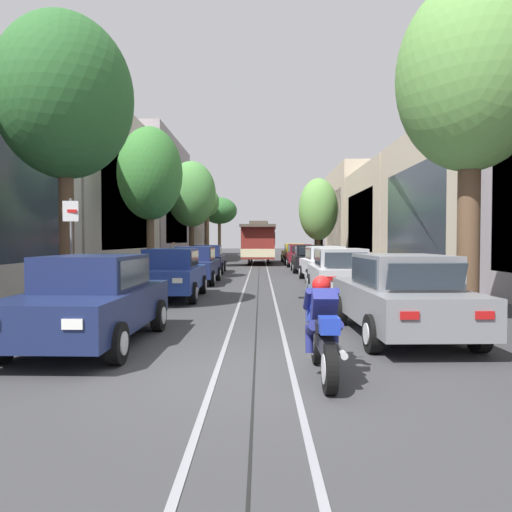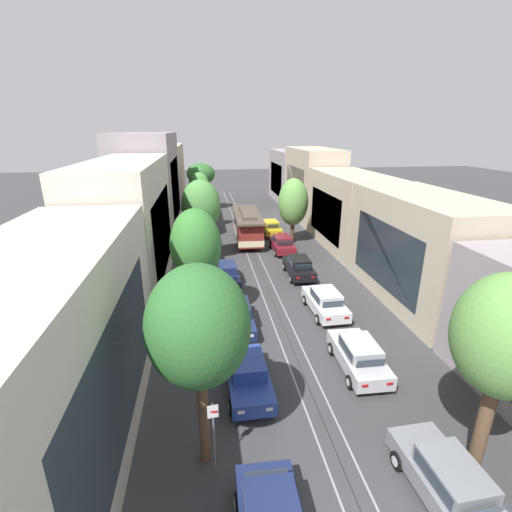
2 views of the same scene
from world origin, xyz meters
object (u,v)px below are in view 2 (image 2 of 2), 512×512
(parked_car_silver_second_right, at_px, (359,355))
(parked_car_white_mid_right, at_px, (325,302))
(parked_car_grey_near_right, at_px, (449,482))
(pedestrian_on_left_pavement, at_px, (185,244))
(street_tree_kerb_right_second, at_px, (293,202))
(street_tree_kerb_left_mid, at_px, (201,206))
(cable_car_trolley, at_px, (248,227))
(street_tree_kerb_left_fourth, at_px, (199,186))
(parked_car_yellow_sixth_right, at_px, (271,227))
(street_tree_kerb_left_far, at_px, (201,174))
(parked_car_navy_mid_left, at_px, (237,316))
(street_tree_kerb_left_second, at_px, (196,245))
(street_sign_post, at_px, (214,430))
(street_tree_kerb_right_near, at_px, (506,338))
(parked_car_maroon_fifth_right, at_px, (282,244))
(parked_car_navy_fourth_left, at_px, (226,274))
(parked_car_black_fourth_right, at_px, (299,267))
(parked_car_blue_second_left, at_px, (248,374))
(street_tree_kerb_left_near, at_px, (198,327))

(parked_car_silver_second_right, bearing_deg, parked_car_white_mid_right, 87.49)
(parked_car_grey_near_right, distance_m, pedestrian_on_left_pavement, 27.56)
(street_tree_kerb_right_second, bearing_deg, street_tree_kerb_left_mid, -154.37)
(cable_car_trolley, xyz_separation_m, pedestrian_on_left_pavement, (-6.29, -2.72, -0.70))
(street_tree_kerb_left_fourth, bearing_deg, parked_car_silver_second_right, -74.86)
(parked_car_yellow_sixth_right, relative_size, street_tree_kerb_left_far, 0.66)
(parked_car_white_mid_right, bearing_deg, parked_car_navy_mid_left, -169.47)
(parked_car_grey_near_right, xyz_separation_m, street_tree_kerb_left_second, (-7.69, 12.77, 4.06))
(street_tree_kerb_right_second, relative_size, street_sign_post, 2.33)
(street_tree_kerb_left_far, relative_size, street_tree_kerb_right_near, 0.92)
(parked_car_maroon_fifth_right, bearing_deg, parked_car_silver_second_right, -90.45)
(parked_car_navy_fourth_left, bearing_deg, street_tree_kerb_left_mid, 107.30)
(parked_car_white_mid_right, bearing_deg, parked_car_black_fourth_right, 90.68)
(parked_car_blue_second_left, height_order, street_tree_kerb_left_second, street_tree_kerb_left_second)
(street_tree_kerb_right_near, bearing_deg, parked_car_navy_fourth_left, 113.14)
(parked_car_white_mid_right, distance_m, cable_car_trolley, 16.40)
(parked_car_silver_second_right, height_order, street_tree_kerb_left_near, street_tree_kerb_left_near)
(parked_car_blue_second_left, height_order, street_tree_kerb_left_fourth, street_tree_kerb_left_fourth)
(street_sign_post, bearing_deg, parked_car_navy_fourth_left, 84.88)
(cable_car_trolley, bearing_deg, street_tree_kerb_left_second, -107.15)
(parked_car_blue_second_left, bearing_deg, street_tree_kerb_left_near, -119.43)
(parked_car_navy_mid_left, distance_m, pedestrian_on_left_pavement, 14.88)
(parked_car_grey_near_right, height_order, street_tree_kerb_left_mid, street_tree_kerb_left_mid)
(parked_car_navy_mid_left, relative_size, street_tree_kerb_right_second, 0.66)
(parked_car_blue_second_left, distance_m, parked_car_grey_near_right, 8.26)
(street_tree_kerb_left_second, bearing_deg, street_tree_kerb_right_second, 58.05)
(parked_car_navy_mid_left, relative_size, pedestrian_on_left_pavement, 2.55)
(street_sign_post, bearing_deg, parked_car_maroon_fifth_right, 72.51)
(street_tree_kerb_left_mid, height_order, street_tree_kerb_right_near, street_tree_kerb_right_near)
(parked_car_navy_fourth_left, distance_m, parked_car_maroon_fifth_right, 9.04)
(street_tree_kerb_left_fourth, bearing_deg, street_tree_kerb_right_near, -74.65)
(parked_car_silver_second_right, relative_size, parked_car_black_fourth_right, 1.00)
(parked_car_blue_second_left, bearing_deg, parked_car_grey_near_right, -47.93)
(street_tree_kerb_left_far, bearing_deg, parked_car_yellow_sixth_right, -62.00)
(parked_car_navy_fourth_left, bearing_deg, street_tree_kerb_right_second, 52.39)
(parked_car_navy_fourth_left, height_order, street_tree_kerb_left_mid, street_tree_kerb_left_mid)
(parked_car_silver_second_right, xyz_separation_m, street_tree_kerb_left_mid, (-7.32, 16.74, 4.16))
(parked_car_white_mid_right, relative_size, street_sign_post, 1.55)
(parked_car_black_fourth_right, xyz_separation_m, street_tree_kerb_right_near, (1.54, -17.97, 4.40))
(street_tree_kerb_left_near, bearing_deg, parked_car_yellow_sixth_right, 75.15)
(street_tree_kerb_left_far, distance_m, street_tree_kerb_right_second, 19.70)
(parked_car_navy_fourth_left, height_order, parked_car_grey_near_right, same)
(street_tree_kerb_left_mid, bearing_deg, street_sign_post, -89.43)
(parked_car_navy_mid_left, height_order, parked_car_black_fourth_right, same)
(parked_car_black_fourth_right, bearing_deg, cable_car_trolley, 106.49)
(street_tree_kerb_left_second, xyz_separation_m, street_tree_kerb_left_far, (0.38, 32.63, 0.31))
(street_tree_kerb_left_second, bearing_deg, street_sign_post, -87.05)
(street_tree_kerb_left_near, relative_size, street_sign_post, 2.60)
(parked_car_yellow_sixth_right, distance_m, cable_car_trolley, 4.01)
(parked_car_navy_fourth_left, bearing_deg, street_tree_kerb_left_far, 93.39)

